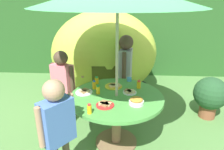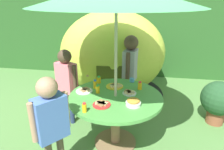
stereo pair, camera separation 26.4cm
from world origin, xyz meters
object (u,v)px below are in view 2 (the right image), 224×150
at_px(dome_tent, 113,54).
at_px(juice_bottle_center_back, 84,108).
at_px(potted_plant, 218,100).
at_px(plate_center_front, 115,86).
at_px(plate_front_edge, 102,104).
at_px(child_in_grey_shirt, 130,65).
at_px(plate_back_edge, 84,90).
at_px(snack_bowl, 133,102).
at_px(juice_bottle_far_right, 140,86).
at_px(child_in_blue_shirt, 51,118).
at_px(cup_near, 132,80).
at_px(juice_bottle_mid_left, 98,89).
at_px(plate_near_left, 129,93).
at_px(wooden_chair, 98,75).
at_px(child_in_pink_shirt, 66,78).
at_px(juice_bottle_far_left, 95,84).
at_px(garden_table, 115,107).
at_px(juice_bottle_near_right, 99,80).

xyz_separation_m(dome_tent, juice_bottle_center_back, (0.02, -2.09, -0.06)).
distance_m(dome_tent, potted_plant, 2.09).
height_order(plate_center_front, plate_front_edge, same).
distance_m(child_in_grey_shirt, plate_back_edge, 0.98).
height_order(snack_bowl, juice_bottle_far_right, juice_bottle_far_right).
bearing_deg(child_in_grey_shirt, child_in_blue_shirt, -15.75).
bearing_deg(juice_bottle_center_back, cup_near, 64.46).
xyz_separation_m(juice_bottle_center_back, juice_bottle_mid_left, (0.03, 0.49, -0.00)).
xyz_separation_m(plate_near_left, juice_bottle_mid_left, (-0.42, -0.05, 0.04)).
bearing_deg(wooden_chair, dome_tent, 39.60).
bearing_deg(plate_front_edge, wooden_chair, 104.86).
height_order(dome_tent, plate_center_front, dome_tent).
relative_size(child_in_pink_shirt, cup_near, 17.05).
relative_size(plate_front_edge, juice_bottle_mid_left, 1.86).
bearing_deg(plate_front_edge, child_in_blue_shirt, -135.49).
distance_m(child_in_pink_shirt, plate_center_front, 0.78).
bearing_deg(juice_bottle_far_left, plate_center_front, 17.94).
relative_size(child_in_blue_shirt, juice_bottle_far_left, 9.86).
bearing_deg(plate_center_front, plate_back_edge, -151.06).
xyz_separation_m(garden_table, child_in_pink_shirt, (-0.82, 0.40, 0.20)).
bearing_deg(juice_bottle_near_right, plate_center_front, -21.86).
bearing_deg(juice_bottle_center_back, juice_bottle_near_right, 91.83).
xyz_separation_m(garden_table, juice_bottle_center_back, (-0.28, -0.45, 0.21)).
height_order(child_in_grey_shirt, plate_front_edge, child_in_grey_shirt).
xyz_separation_m(child_in_pink_shirt, juice_bottle_center_back, (0.54, -0.85, 0.01)).
bearing_deg(dome_tent, garden_table, -90.38).
bearing_deg(cup_near, child_in_blue_shirt, -121.54).
bearing_deg(snack_bowl, juice_bottle_near_right, 132.72).
height_order(child_in_grey_shirt, juice_bottle_center_back, child_in_grey_shirt).
distance_m(potted_plant, cup_near, 1.42).
distance_m(child_in_blue_shirt, plate_back_edge, 0.77).
xyz_separation_m(garden_table, dome_tent, (-0.30, 1.65, 0.28)).
xyz_separation_m(plate_center_front, juice_bottle_center_back, (-0.23, -0.73, 0.04)).
xyz_separation_m(child_in_pink_shirt, plate_back_edge, (0.38, -0.34, -0.03)).
bearing_deg(plate_front_edge, child_in_grey_shirt, 77.78).
height_order(juice_bottle_far_right, cup_near, juice_bottle_far_right).
xyz_separation_m(child_in_grey_shirt, plate_center_front, (-0.17, -0.59, -0.13)).
bearing_deg(plate_back_edge, garden_table, -8.65).
xyz_separation_m(child_in_grey_shirt, juice_bottle_far_right, (0.18, -0.62, -0.08)).
height_order(juice_bottle_far_left, cup_near, juice_bottle_far_left).
bearing_deg(juice_bottle_far_right, juice_bottle_center_back, -129.72).
height_order(dome_tent, juice_bottle_far_right, dome_tent).
bearing_deg(dome_tent, child_in_pink_shirt, -123.40).
bearing_deg(juice_bottle_center_back, plate_front_edge, 49.72).
bearing_deg(juice_bottle_near_right, plate_front_edge, -74.46).
height_order(child_in_pink_shirt, plate_near_left, child_in_pink_shirt).
relative_size(wooden_chair, juice_bottle_mid_left, 8.28).
bearing_deg(plate_center_front, plate_front_edge, -98.04).
height_order(garden_table, snack_bowl, snack_bowl).
distance_m(plate_center_front, juice_bottle_far_left, 0.28).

